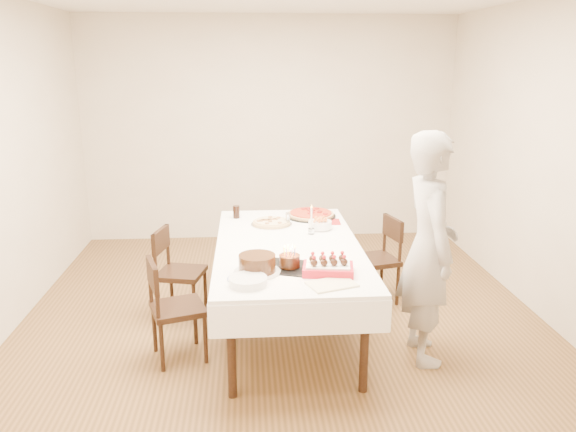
{
  "coord_description": "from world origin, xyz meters",
  "views": [
    {
      "loc": [
        -0.28,
        -4.37,
        2.16
      ],
      "look_at": [
        0.03,
        -0.12,
        0.98
      ],
      "focal_mm": 35.0,
      "sensor_mm": 36.0,
      "label": 1
    }
  ],
  "objects": [
    {
      "name": "chair_left_savory",
      "position": [
        -0.87,
        0.23,
        0.4
      ],
      "size": [
        0.49,
        0.49,
        0.79
      ],
      "primitive_type": null,
      "rotation": [
        0.0,
        0.0,
        2.91
      ],
      "color": "black",
      "rests_on": "floor"
    },
    {
      "name": "wall_front",
      "position": [
        0.0,
        -2.5,
        1.35
      ],
      "size": [
        4.5,
        0.04,
        2.7
      ],
      "primitive_type": "cube",
      "color": "beige",
      "rests_on": "floor"
    },
    {
      "name": "wall_right",
      "position": [
        2.25,
        0.0,
        1.35
      ],
      "size": [
        0.04,
        5.0,
        2.7
      ],
      "primitive_type": "cube",
      "color": "beige",
      "rests_on": "floor"
    },
    {
      "name": "wall_back",
      "position": [
        0.0,
        2.5,
        1.35
      ],
      "size": [
        4.5,
        0.04,
        2.7
      ],
      "primitive_type": "cube",
      "color": "beige",
      "rests_on": "floor"
    },
    {
      "name": "chair_left_dessert",
      "position": [
        -0.81,
        -0.5,
        0.4
      ],
      "size": [
        0.51,
        0.51,
        0.79
      ],
      "primitive_type": null,
      "rotation": [
        0.0,
        0.0,
        3.46
      ],
      "color": "black",
      "rests_on": "floor"
    },
    {
      "name": "layer_cake",
      "position": [
        -0.23,
        -0.72,
        0.81
      ],
      "size": [
        0.39,
        0.39,
        0.13
      ],
      "primitive_type": "cylinder",
      "rotation": [
        0.0,
        0.0,
        0.22
      ],
      "color": "#331B0C",
      "rests_on": "dining_table"
    },
    {
      "name": "strawberry_box",
      "position": [
        0.26,
        -0.77,
        0.79
      ],
      "size": [
        0.38,
        0.28,
        0.09
      ],
      "primitive_type": null,
      "rotation": [
        0.0,
        0.0,
        -0.15
      ],
      "color": "red",
      "rests_on": "dining_table"
    },
    {
      "name": "cola_glass",
      "position": [
        -0.39,
        0.7,
        0.81
      ],
      "size": [
        0.07,
        0.07,
        0.12
      ],
      "primitive_type": "cylinder",
      "rotation": [
        0.0,
        0.0,
        -0.08
      ],
      "color": "black",
      "rests_on": "dining_table"
    },
    {
      "name": "taper_candle",
      "position": [
        0.25,
        0.15,
        0.88
      ],
      "size": [
        0.06,
        0.06,
        0.26
      ],
      "primitive_type": "cylinder",
      "rotation": [
        0.0,
        0.0,
        0.15
      ],
      "color": "white",
      "rests_on": "dining_table"
    },
    {
      "name": "red_placemat",
      "position": [
        0.45,
        0.5,
        0.75
      ],
      "size": [
        0.22,
        0.22,
        0.01
      ],
      "primitive_type": "cube",
      "rotation": [
        0.0,
        0.0,
        -0.06
      ],
      "color": "#B21E1E",
      "rests_on": "dining_table"
    },
    {
      "name": "china_plate",
      "position": [
        -0.32,
        -0.84,
        0.75
      ],
      "size": [
        0.23,
        0.23,
        0.01
      ],
      "primitive_type": "cylinder",
      "rotation": [
        0.0,
        0.0,
        -0.03
      ],
      "color": "white",
      "rests_on": "dining_table"
    },
    {
      "name": "chair_right_savory",
      "position": [
        0.87,
        0.42,
        0.4
      ],
      "size": [
        0.49,
        0.49,
        0.8
      ],
      "primitive_type": null,
      "rotation": [
        0.0,
        0.0,
        0.24
      ],
      "color": "black",
      "rests_on": "floor"
    },
    {
      "name": "dining_table",
      "position": [
        0.03,
        -0.12,
        0.38
      ],
      "size": [
        1.92,
        2.42,
        0.75
      ],
      "primitive_type": "cube",
      "rotation": [
        0.0,
        0.0,
        0.42
      ],
      "color": "white",
      "rests_on": "floor"
    },
    {
      "name": "cake_board",
      "position": [
        -0.02,
        -0.64,
        0.75
      ],
      "size": [
        0.42,
        0.42,
        0.01
      ],
      "primitive_type": "cube",
      "rotation": [
        0.0,
        0.0,
        -0.34
      ],
      "color": "black",
      "rests_on": "dining_table"
    },
    {
      "name": "pasta_bowl",
      "position": [
        0.34,
        0.28,
        0.79
      ],
      "size": [
        0.25,
        0.25,
        0.07
      ],
      "primitive_type": "cylinder",
      "rotation": [
        0.0,
        0.0,
        -0.31
      ],
      "color": "white",
      "rests_on": "dining_table"
    },
    {
      "name": "plate_stack",
      "position": [
        -0.29,
        -0.94,
        0.78
      ],
      "size": [
        0.32,
        0.32,
        0.05
      ],
      "primitive_type": "cylinder",
      "rotation": [
        0.0,
        0.0,
        -0.33
      ],
      "color": "white",
      "rests_on": "dining_table"
    },
    {
      "name": "pizza_pepperoni",
      "position": [
        0.31,
        0.69,
        0.77
      ],
      "size": [
        0.61,
        0.61,
        0.04
      ],
      "primitive_type": "cylinder",
      "rotation": [
        0.0,
        0.0,
        -0.38
      ],
      "color": "red",
      "rests_on": "dining_table"
    },
    {
      "name": "pizza_white",
      "position": [
        -0.08,
        0.43,
        0.77
      ],
      "size": [
        0.37,
        0.37,
        0.04
      ],
      "primitive_type": "cylinder",
      "rotation": [
        0.0,
        0.0,
        0.01
      ],
      "color": "beige",
      "rests_on": "dining_table"
    },
    {
      "name": "person",
      "position": [
        1.02,
        -0.6,
        0.85
      ],
      "size": [
        0.42,
        0.63,
        1.71
      ],
      "primitive_type": "imported",
      "rotation": [
        0.0,
        0.0,
        1.56
      ],
      "color": "#B2ACA8",
      "rests_on": "floor"
    },
    {
      "name": "box_lid",
      "position": [
        0.25,
        -0.98,
        0.75
      ],
      "size": [
        0.35,
        0.29,
        0.03
      ],
      "primitive_type": "cube",
      "rotation": [
        0.0,
        0.0,
        0.33
      ],
      "color": "beige",
      "rests_on": "dining_table"
    },
    {
      "name": "floor",
      "position": [
        0.0,
        0.0,
        0.0
      ],
      "size": [
        5.0,
        5.0,
        0.0
      ],
      "primitive_type": "plane",
      "color": "#52391C",
      "rests_on": "ground"
    },
    {
      "name": "shaker_pair",
      "position": [
        0.07,
        0.4,
        0.8
      ],
      "size": [
        0.11,
        0.11,
        0.11
      ],
      "primitive_type": null,
      "rotation": [
        0.0,
        0.0,
        0.31
      ],
      "color": "white",
      "rests_on": "dining_table"
    },
    {
      "name": "birthday_cake",
      "position": [
        0.0,
        -0.65,
        0.84
      ],
      "size": [
        0.19,
        0.19,
        0.15
      ],
      "primitive_type": "cylinder",
      "rotation": [
        0.0,
        0.0,
        0.38
      ],
      "color": "#371F0F",
      "rests_on": "dining_table"
    }
  ]
}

